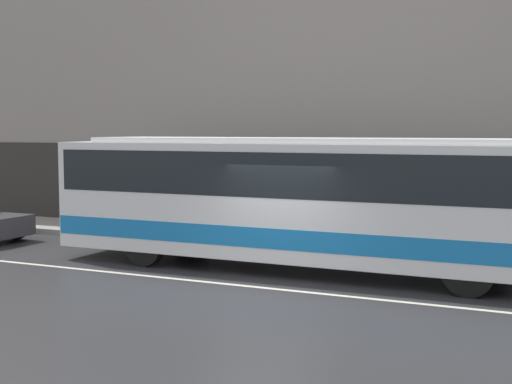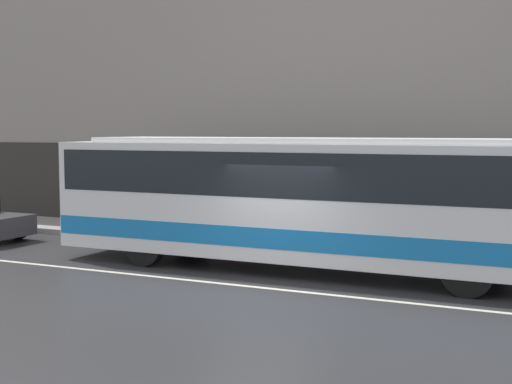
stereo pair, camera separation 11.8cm
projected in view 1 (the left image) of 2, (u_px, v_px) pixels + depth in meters
name	position (u px, v px, depth m)	size (l,w,h in m)	color
ground_plane	(264.00, 288.00, 14.71)	(60.00, 60.00, 0.00)	#2D2D30
sidewalk	(342.00, 246.00, 19.44)	(60.00, 2.49, 0.17)	gray
building_facade	(359.00, 48.00, 20.21)	(60.00, 0.35, 11.56)	gray
lane_stripe	(264.00, 288.00, 14.71)	(54.00, 0.14, 0.01)	beige
transit_bus	(293.00, 196.00, 16.55)	(11.54, 2.60, 3.07)	white
pedestrian_waiting	(238.00, 206.00, 21.58)	(0.36, 0.36, 1.69)	maroon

